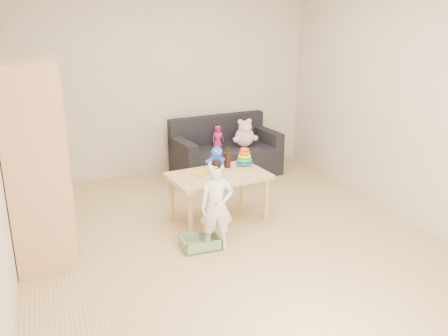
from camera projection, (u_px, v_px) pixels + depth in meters
name	position (u px, v px, depth m)	size (l,w,h in m)	color
room	(228.00, 111.00, 4.48)	(4.50, 4.50, 4.50)	tan
wardrobe	(37.00, 161.00, 4.29)	(0.50, 1.00, 1.81)	#E6AC7E
sofa	(226.00, 161.00, 6.64)	(1.45, 0.72, 0.41)	black
play_table	(219.00, 197.00, 5.16)	(1.03, 0.65, 0.54)	#D6BE75
storage_bin	(201.00, 242.00, 4.62)	(0.37, 0.28, 0.11)	gray
toddler	(217.00, 207.00, 4.50)	(0.32, 0.21, 0.86)	white
pink_bear	(244.00, 135.00, 6.58)	(0.29, 0.25, 0.33)	#FFBBDA
doll	(218.00, 138.00, 6.44)	(0.16, 0.11, 0.33)	#B82262
ring_stacker	(244.00, 159.00, 5.29)	(0.19, 0.19, 0.22)	#FBB40D
brown_bottle	(227.00, 159.00, 5.26)	(0.07, 0.07, 0.22)	black
blue_plush	(216.00, 157.00, 5.21)	(0.21, 0.17, 0.26)	blue
wooden_figure	(214.00, 170.00, 5.04)	(0.04, 0.04, 0.11)	brown
yellow_book	(201.00, 173.00, 5.08)	(0.18, 0.18, 0.01)	gold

